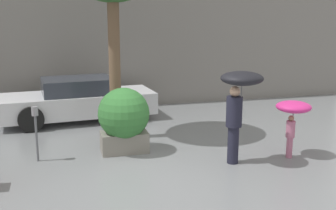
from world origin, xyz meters
name	(u,v)px	position (x,y,z in m)	size (l,w,h in m)	color
ground_plane	(153,174)	(0.00, 0.00, 0.00)	(40.00, 40.00, 0.00)	slate
building_facade	(108,18)	(0.00, 6.50, 3.00)	(18.00, 0.30, 6.00)	gray
planter_box	(124,118)	(-0.33, 1.53, 0.82)	(1.20, 1.20, 1.52)	gray
person_adult	(239,95)	(1.88, 0.10, 1.52)	(0.89, 0.89, 2.02)	#1E1E2D
person_child	(293,111)	(3.26, 0.22, 1.07)	(0.78, 0.78, 1.28)	#B76684
parked_car_near	(78,100)	(-1.19, 4.82, 0.61)	(4.64, 2.19, 1.29)	silver
parking_meter	(35,122)	(-2.27, 1.40, 0.89)	(0.14, 0.14, 1.23)	#595B60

